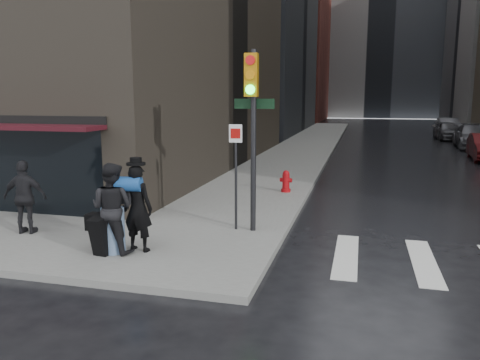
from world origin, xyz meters
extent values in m
plane|color=black|center=(0.00, 0.00, 0.00)|extent=(140.00, 140.00, 0.00)
cube|color=slate|center=(0.00, 27.00, 0.07)|extent=(4.00, 50.00, 0.15)
cube|color=silver|center=(3.50, 1.00, 0.01)|extent=(0.50, 3.00, 0.01)
cube|color=silver|center=(5.10, 1.00, 0.01)|extent=(0.50, 3.00, 0.01)
cube|color=maroon|center=(-13.00, 62.00, 13.00)|extent=(22.00, 20.00, 26.00)
cube|color=gray|center=(6.00, 78.00, 16.00)|extent=(40.00, 12.00, 32.00)
imported|color=black|center=(-0.85, -0.24, 1.09)|extent=(0.73, 0.52, 1.88)
cylinder|color=black|center=(-0.85, -0.24, 2.05)|extent=(0.40, 0.40, 0.05)
cylinder|color=black|center=(-0.85, -0.24, 2.11)|extent=(0.25, 0.25, 0.15)
cube|color=black|center=(-1.17, -0.27, 1.34)|extent=(0.41, 0.17, 0.33)
cube|color=black|center=(-1.46, -0.61, 0.59)|extent=(0.39, 0.76, 0.95)
cylinder|color=black|center=(-1.46, -0.61, 1.09)|extent=(0.04, 0.04, 0.44)
imported|color=black|center=(-1.33, -0.48, 1.12)|extent=(0.97, 0.77, 1.93)
cube|color=black|center=(-1.77, -0.26, 0.73)|extent=(0.59, 0.34, 0.36)
cylinder|color=#1A4890|center=(-1.00, -0.36, 1.63)|extent=(0.61, 0.38, 0.31)
imported|color=black|center=(-4.09, 0.28, 1.05)|extent=(1.12, 0.63, 1.79)
cylinder|color=black|center=(1.19, 1.90, 2.34)|extent=(0.13, 0.13, 4.38)
cube|color=#BA790C|center=(1.18, 1.66, 3.93)|extent=(0.31, 0.20, 0.99)
cylinder|color=red|center=(1.18, 1.55, 4.26)|extent=(0.22, 0.06, 0.22)
cylinder|color=orange|center=(1.18, 1.55, 3.93)|extent=(0.22, 0.06, 0.22)
cylinder|color=#19E533|center=(1.18, 1.55, 3.60)|extent=(0.22, 0.06, 0.22)
cylinder|color=black|center=(0.75, 1.90, 1.47)|extent=(0.07, 0.07, 2.63)
cube|color=white|center=(0.75, 1.87, 2.56)|extent=(0.33, 0.02, 0.44)
cube|color=black|center=(1.19, 1.98, 3.27)|extent=(0.99, 0.03, 0.24)
cylinder|color=#A1090F|center=(1.21, 6.91, 0.20)|extent=(0.33, 0.33, 0.10)
cylinder|color=#A1090F|center=(1.21, 6.91, 0.46)|extent=(0.25, 0.25, 0.62)
sphere|color=#A1090F|center=(1.21, 6.91, 0.80)|extent=(0.23, 0.23, 0.23)
cylinder|color=#A1090F|center=(1.21, 6.91, 0.57)|extent=(0.43, 0.21, 0.15)
imported|color=#45464B|center=(11.10, 25.60, 0.81)|extent=(2.54, 5.67, 1.62)
imported|color=#47474C|center=(10.52, 32.11, 0.76)|extent=(1.98, 4.52, 1.52)
imported|color=#47484C|center=(11.58, 38.61, 0.76)|extent=(1.78, 4.67, 1.52)
camera|label=1|loc=(3.71, -9.10, 3.43)|focal=35.00mm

